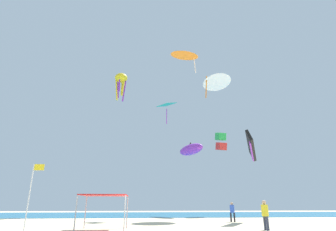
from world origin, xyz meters
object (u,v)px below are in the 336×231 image
person_leftmost (232,210)px  kite_diamond_teal (167,106)px  kite_octopus_yellow (121,79)px  canopy_tent (105,196)px  kite_delta_white (216,81)px  kite_delta_orange (185,53)px  kite_box_green (221,141)px  kite_inflatable_purple (191,149)px  banner_flag (31,191)px  person_near_tent (265,212)px  kite_parafoil_black (251,146)px

person_leftmost → kite_diamond_teal: (-5.77, 6.76, 13.16)m
kite_diamond_teal → kite_octopus_yellow: bearing=-8.4°
canopy_tent → kite_delta_white: size_ratio=0.60×
canopy_tent → kite_delta_orange: kite_delta_orange is taller
canopy_tent → kite_box_green: 27.32m
kite_delta_orange → kite_octopus_yellow: (-8.32, 21.45, 7.33)m
kite_delta_orange → kite_inflatable_purple: size_ratio=0.64×
canopy_tent → kite_octopus_yellow: (-1.98, 25.68, 21.32)m
person_leftmost → kite_inflatable_purple: (-1.43, 13.27, 8.56)m
person_leftmost → kite_octopus_yellow: (-13.19, 18.06, 22.35)m
banner_flag → kite_inflatable_purple: size_ratio=0.65×
kite_box_green → canopy_tent: bearing=41.7°
canopy_tent → banner_flag: banner_flag is taller
banner_flag → kite_delta_orange: 18.46m
person_near_tent → kite_diamond_teal: 20.83m
banner_flag → kite_parafoil_black: kite_parafoil_black is taller
canopy_tent → kite_inflatable_purple: bearing=64.9°
kite_inflatable_purple → kite_delta_white: bearing=-179.4°
canopy_tent → kite_octopus_yellow: 33.44m
banner_flag → kite_delta_orange: size_ratio=1.02×
person_near_tent → kite_diamond_teal: kite_diamond_teal is taller
banner_flag → kite_octopus_yellow: bearing=86.5°
person_near_tent → banner_flag: size_ratio=0.49×
person_leftmost → kite_box_green: kite_box_green is taller
kite_octopus_yellow → kite_parafoil_black: kite_octopus_yellow is taller
banner_flag → kite_diamond_teal: 22.82m
kite_parafoil_black → kite_delta_orange: bearing=141.1°
person_near_tent → canopy_tent: bearing=79.1°
person_leftmost → banner_flag: 18.23m
kite_octopus_yellow → kite_box_green: bearing=-90.2°
kite_diamond_teal → kite_box_green: size_ratio=1.03×
canopy_tent → kite_octopus_yellow: bearing=94.4°
kite_inflatable_purple → kite_diamond_teal: size_ratio=1.90×
canopy_tent → person_leftmost: (11.22, 7.62, -1.03)m
canopy_tent → kite_inflatable_purple: (9.79, 20.89, 7.53)m
kite_box_green → person_near_tent: bearing=65.9°
kite_delta_white → person_near_tent: bearing=-112.7°
banner_flag → kite_diamond_teal: kite_diamond_teal is taller
person_near_tent → banner_flag: bearing=91.5°
canopy_tent → kite_parafoil_black: (13.85, 7.83, 5.33)m
person_leftmost → kite_parafoil_black: bearing=20.8°
kite_parafoil_black → banner_flag: bearing=146.7°
kite_diamond_teal → kite_delta_white: size_ratio=0.62×
canopy_tent → person_leftmost: bearing=34.2°
banner_flag → kite_box_green: (18.42, 23.98, 8.79)m
kite_parafoil_black → kite_box_green: kite_box_green is taller
kite_inflatable_purple → canopy_tent: bearing=129.8°
banner_flag → kite_octopus_yellow: 35.50m
kite_parafoil_black → canopy_tent: bearing=145.0°
person_near_tent → person_leftmost: person_near_tent is taller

